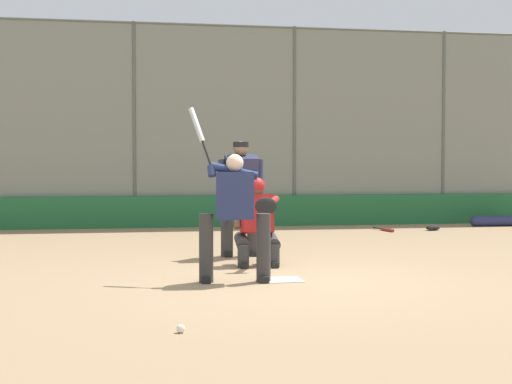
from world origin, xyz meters
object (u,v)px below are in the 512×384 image
Objects in this scene: umpire_home at (241,194)px; spare_bat_near_backstop at (386,230)px; batter_at_plate at (234,213)px; equipment_bag_dugout_side at (495,221)px; fielding_glove_on_dirt at (433,228)px; catcher_behind_plate at (257,220)px; baseball_loose at (181,329)px.

umpire_home is 5.29m from spare_bat_near_backstop.
batter_at_plate reaches higher than equipment_bag_dugout_side.
spare_bat_near_backstop is 1.06m from fielding_glove_on_dirt.
umpire_home reaches higher than equipment_bag_dugout_side.
baseball_loose is at bearing 74.36° from catcher_behind_plate.
umpire_home reaches higher than catcher_behind_plate.
fielding_glove_on_dirt is (-1.06, -0.01, 0.02)m from spare_bat_near_backstop.
umpire_home is at bearing 38.04° from fielding_glove_on_dirt.
baseball_loose is 12.22m from equipment_bag_dugout_side.
spare_bat_near_backstop is at bearing -137.30° from umpire_home.
baseball_loose is (5.94, 8.60, -0.02)m from fielding_glove_on_dirt.
equipment_bag_dugout_side reaches higher than spare_bat_near_backstop.
umpire_home is at bearing -82.33° from catcher_behind_plate.
equipment_bag_dugout_side is at bearing -136.75° from catcher_behind_plate.
equipment_bag_dugout_side reaches higher than baseball_loose.
spare_bat_near_backstop is (-3.67, -3.69, -0.93)m from umpire_home.
catcher_behind_plate is 0.70× the size of umpire_home.
fielding_glove_on_dirt is at bearing 80.25° from spare_bat_near_backstop.
catcher_behind_plate is 8.57m from equipment_bag_dugout_side.
spare_bat_near_backstop is at bearing -124.17° from catcher_behind_plate.
batter_at_plate is at bearing -44.10° from spare_bat_near_backstop.
batter_at_plate is 2.42m from umpire_home.
catcher_behind_plate is 5.97m from spare_bat_near_backstop.
catcher_behind_plate is 1.09m from umpire_home.
equipment_bag_dugout_side is (-2.94, -0.80, 0.09)m from spare_bat_near_backstop.
fielding_glove_on_dirt is 2.04m from equipment_bag_dugout_side.
umpire_home is at bearing 34.23° from equipment_bag_dugout_side.
fielding_glove_on_dirt is at bearing -144.47° from umpire_home.
batter_at_plate is 9.86m from equipment_bag_dugout_side.
spare_bat_near_backstop is 9.88m from baseball_loose.
equipment_bag_dugout_side is (-6.61, -4.50, -0.84)m from umpire_home.
batter_at_plate is 2.56× the size of spare_bat_near_backstop.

